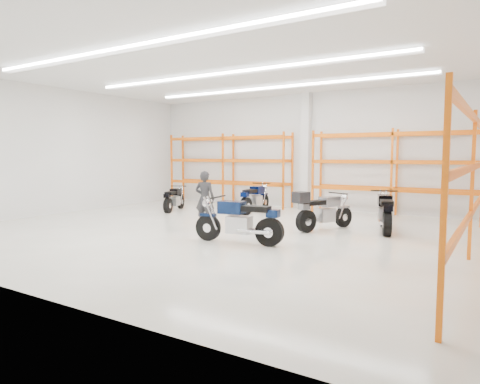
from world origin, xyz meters
The scene contains 11 objects.
ground centered at (0.00, 0.00, 0.00)m, with size 14.00×14.00×0.00m, color beige.
room_shell centered at (0.00, 0.03, 3.28)m, with size 14.02×12.02×4.51m.
motorcycle_main centered at (1.36, -1.11, 0.52)m, with size 2.27×0.75×1.12m.
motorcycle_back_a centered at (-3.93, 2.56, 0.43)m, with size 0.84×1.82×0.93m.
motorcycle_back_b centered at (-1.12, 3.75, 0.50)m, with size 0.72×2.16×1.06m.
motorcycle_back_c centered at (2.28, 1.59, 0.54)m, with size 1.13×2.09×1.12m.
motorcycle_back_d centered at (3.87, 2.33, 0.52)m, with size 0.94×2.18×1.10m.
standing_man centered at (-0.88, 0.42, 0.82)m, with size 0.60×0.39×1.65m, color black.
structural_column centered at (0.00, 5.82, 2.25)m, with size 0.32×0.32×4.50m, color white.
pallet_racking_back_left centered at (-3.40, 5.48, 1.79)m, with size 5.67×0.87×3.00m.
pallet_racking_back_right centered at (3.40, 5.48, 1.79)m, with size 5.67×0.87×3.00m.
Camera 1 is at (6.65, -9.67, 2.12)m, focal length 32.00 mm.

